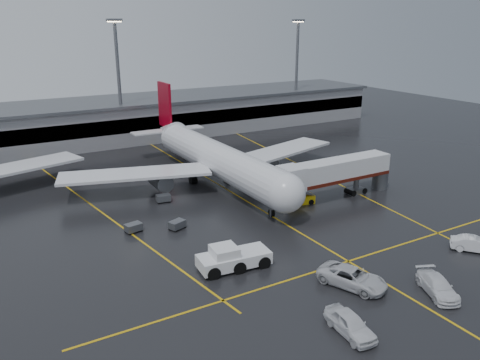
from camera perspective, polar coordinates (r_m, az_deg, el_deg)
ground at (r=70.66m, az=0.58°, el=-2.39°), size 220.00×220.00×0.00m
apron_line_centre at (r=70.66m, az=0.58°, el=-2.38°), size 0.25×90.00×0.02m
apron_line_stop at (r=54.57m, az=12.67°, el=-9.34°), size 60.00×0.25×0.02m
apron_line_left at (r=72.59m, az=-17.33°, el=-2.68°), size 9.99×69.35×0.02m
apron_line_right at (r=88.18m, az=7.32°, el=1.67°), size 7.57×69.64×0.02m
terminal at (r=111.98m, az=-12.18°, el=7.21°), size 122.00×19.00×8.60m
light_mast_mid at (r=103.46m, az=-14.16°, el=11.89°), size 3.00×1.20×25.45m
light_mast_right at (r=123.84m, az=6.72°, el=13.25°), size 3.00×1.20×25.45m
main_airliner at (r=77.44m, az=-3.09°, el=2.71°), size 48.80×45.60×14.10m
jet_bridge at (r=71.52m, az=11.29°, el=0.83°), size 19.90×3.40×6.05m
pushback_tractor at (r=51.49m, az=-0.95°, el=-9.26°), size 7.93×4.00×2.74m
belt_loader at (r=69.73m, az=7.13°, el=-2.28°), size 4.25×2.56×2.52m
service_van_a at (r=49.53m, az=13.13°, el=-11.15°), size 5.47×7.52×1.90m
service_van_b at (r=50.78m, az=22.30°, el=-11.51°), size 4.46×6.15×1.66m
service_van_c at (r=61.22m, az=25.98°, el=-6.84°), size 4.67×5.08×1.69m
service_van_d at (r=42.87m, az=12.89°, el=-16.23°), size 2.60×5.49×1.81m
baggage_cart_a at (r=61.33m, az=-7.44°, el=-5.22°), size 2.33×1.93×1.12m
baggage_cart_b at (r=61.44m, az=-12.46°, el=-5.47°), size 2.20×1.64×1.12m
baggage_cart_c at (r=70.59m, az=-9.03°, el=-2.11°), size 2.17×1.58×1.12m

